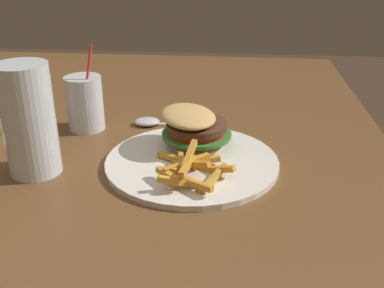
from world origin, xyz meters
TOP-DOWN VIEW (x-y plane):
  - dining_table at (0.00, 0.00)m, footprint 1.68×1.21m
  - meal_plate_near at (0.10, -0.24)m, footprint 0.30×0.30m
  - beer_glass at (0.03, 0.02)m, footprint 0.08×0.08m
  - juice_glass at (0.22, -0.01)m, footprint 0.07×0.07m
  - spoon at (0.25, -0.14)m, footprint 0.05×0.17m

SIDE VIEW (x-z plane):
  - dining_table at x=0.00m, z-range 0.28..1.02m
  - spoon at x=0.25m, z-range 0.74..0.76m
  - meal_plate_near at x=0.10m, z-range 0.73..0.81m
  - juice_glass at x=0.22m, z-range 0.71..0.88m
  - beer_glass at x=0.03m, z-range 0.74..0.92m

